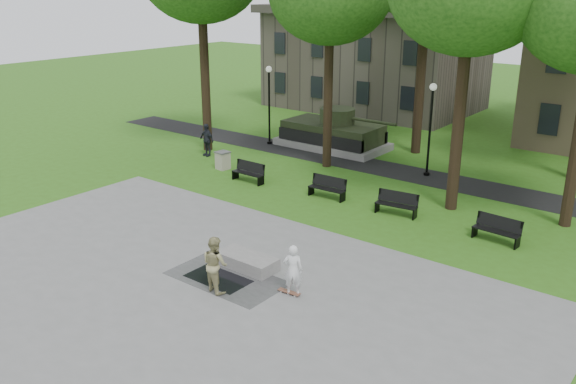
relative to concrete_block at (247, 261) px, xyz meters
name	(u,v)px	position (x,y,z in m)	size (l,w,h in m)	color
ground	(266,251)	(-0.36, 1.43, -0.24)	(120.00, 120.00, 0.00)	#315E16
plaza	(161,305)	(-0.36, -3.57, -0.23)	(22.00, 16.00, 0.02)	gray
footpath	(415,175)	(-0.36, 13.43, -0.24)	(44.00, 2.60, 0.01)	black
building_left	(375,61)	(-11.36, 27.93, 3.35)	(15.00, 10.00, 7.20)	#4C443D
lamp_left	(269,99)	(-10.36, 13.73, 2.55)	(0.36, 0.36, 4.73)	black
lamp_mid	(431,122)	(0.14, 13.73, 2.55)	(0.36, 0.36, 4.73)	black
tank_monument	(333,133)	(-6.81, 15.43, 0.61)	(7.45, 3.40, 2.40)	gray
puddle	(218,279)	(-0.19, -1.25, -0.22)	(2.20, 1.20, 0.00)	black
concrete_block	(247,261)	(0.00, 0.00, 0.00)	(2.20, 1.00, 0.45)	gray
skateboard	(289,293)	(2.33, -0.61, -0.19)	(0.78, 0.20, 0.07)	brown
skateboarder	(293,270)	(2.44, -0.55, 0.62)	(0.62, 0.41, 1.69)	silver
friend_watching	(215,264)	(0.33, -1.87, 0.70)	(0.90, 0.70, 1.86)	#9B9564
pedestrian_walker	(207,140)	(-11.44, 9.43, 0.69)	(1.09, 0.46, 1.87)	#20222B
park_bench_0	(249,171)	(-6.38, 7.33, 0.28)	(1.80, 0.54, 1.00)	black
park_bench_1	(328,187)	(-1.93, 7.76, 0.28)	(1.82, 0.60, 1.00)	black
park_bench_2	(397,203)	(1.63, 7.78, 0.28)	(1.84, 0.74, 1.00)	black
park_bench_3	(497,229)	(6.02, 7.58, 0.28)	(1.83, 0.65, 1.00)	black
trash_bin	(223,160)	(-8.89, 8.07, 0.24)	(0.74, 0.74, 0.96)	#A7A08A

